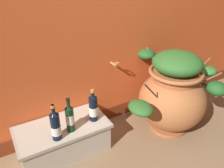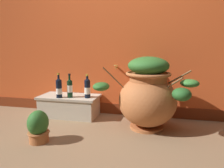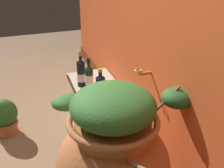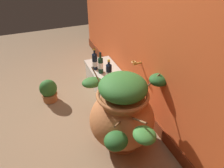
{
  "view_description": "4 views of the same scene",
  "coord_description": "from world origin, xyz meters",
  "px_view_note": "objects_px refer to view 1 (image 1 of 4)",
  "views": [
    {
      "loc": [
        -1.06,
        -0.69,
        1.56
      ],
      "look_at": [
        -0.15,
        0.86,
        0.58
      ],
      "focal_mm": 36.18,
      "sensor_mm": 36.0,
      "label": 1
    },
    {
      "loc": [
        0.56,
        -1.77,
        0.95
      ],
      "look_at": [
        -0.03,
        0.8,
        0.49
      ],
      "focal_mm": 34.11,
      "sensor_mm": 36.0,
      "label": 2
    },
    {
      "loc": [
        1.68,
        0.22,
        1.54
      ],
      "look_at": [
        -0.09,
        0.83,
        0.6
      ],
      "focal_mm": 47.13,
      "sensor_mm": 36.0,
      "label": 3
    },
    {
      "loc": [
        1.87,
        -0.04,
        1.86
      ],
      "look_at": [
        -0.02,
        0.73,
        0.47
      ],
      "focal_mm": 33.85,
      "sensor_mm": 36.0,
      "label": 4
    }
  ],
  "objects_px": {
    "terracotta_urn": "(173,94)",
    "wine_bottle_left": "(56,125)",
    "wine_bottle_right": "(70,117)",
    "wine_bottle_middle": "(93,107)"
  },
  "relations": [
    {
      "from": "terracotta_urn",
      "to": "wine_bottle_left",
      "type": "height_order",
      "value": "terracotta_urn"
    },
    {
      "from": "terracotta_urn",
      "to": "wine_bottle_right",
      "type": "bearing_deg",
      "value": 172.65
    },
    {
      "from": "terracotta_urn",
      "to": "wine_bottle_left",
      "type": "distance_m",
      "value": 1.17
    },
    {
      "from": "wine_bottle_right",
      "to": "wine_bottle_left",
      "type": "bearing_deg",
      "value": -163.17
    },
    {
      "from": "wine_bottle_middle",
      "to": "wine_bottle_right",
      "type": "xyz_separation_m",
      "value": [
        -0.23,
        -0.03,
        0.0
      ]
    },
    {
      "from": "wine_bottle_right",
      "to": "terracotta_urn",
      "type": "bearing_deg",
      "value": -7.35
    },
    {
      "from": "terracotta_urn",
      "to": "wine_bottle_middle",
      "type": "relative_size",
      "value": 3.69
    },
    {
      "from": "terracotta_urn",
      "to": "wine_bottle_middle",
      "type": "xyz_separation_m",
      "value": [
        -0.8,
        0.17,
        0.01
      ]
    },
    {
      "from": "wine_bottle_middle",
      "to": "wine_bottle_right",
      "type": "height_order",
      "value": "wine_bottle_right"
    },
    {
      "from": "wine_bottle_left",
      "to": "wine_bottle_middle",
      "type": "distance_m",
      "value": 0.38
    }
  ]
}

